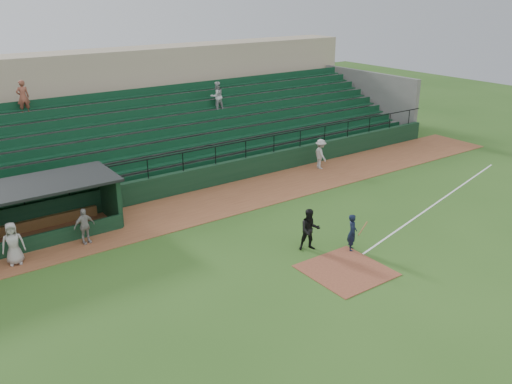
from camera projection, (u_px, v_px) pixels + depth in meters
ground at (328, 261)px, 21.54m from camera, size 90.00×90.00×0.00m
warning_track at (222, 200)px, 27.62m from camera, size 40.00×4.00×0.03m
home_plate_dirt at (346, 270)px, 20.77m from camera, size 3.00×3.00×0.03m
foul_line at (431, 207)px, 26.79m from camera, size 17.49×4.44×0.01m
stadium_structure at (149, 125)px, 33.24m from camera, size 38.00×13.08×6.40m
dugout at (10, 210)px, 23.04m from camera, size 8.90×3.20×2.42m
batter_at_plate at (352, 232)px, 22.15m from camera, size 1.13×0.71×1.60m
umpire at (310, 230)px, 22.16m from camera, size 1.09×1.00×1.80m
runner at (321, 154)px, 32.15m from camera, size 0.96×1.30×1.80m
dugout_player_a at (84, 226)px, 22.71m from camera, size 0.97×0.51×1.57m
dugout_player_b at (13, 243)px, 20.95m from camera, size 0.94×0.70×1.75m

